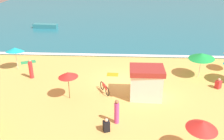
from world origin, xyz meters
name	(u,v)px	position (x,y,z in m)	size (l,w,h in m)	color
ground_plane	(119,81)	(0.00, 0.00, 0.00)	(60.00, 60.00, 0.00)	#EDBC60
ocean_water	(123,15)	(0.00, 28.00, 0.05)	(60.00, 44.00, 0.10)	teal
wave_breaker_foam	(121,55)	(0.00, 6.30, 0.10)	(57.00, 0.70, 0.01)	white
lifeguard_cabana	(146,82)	(2.15, -2.63, 1.28)	(2.58, 2.03, 2.50)	white
beach_umbrella_0	(68,75)	(-3.77, -3.13, 2.02)	(1.96, 1.95, 2.25)	#4C3823
beach_umbrella_5	(202,56)	(7.30, 1.33, 2.05)	(3.14, 3.13, 2.38)	silver
beach_umbrella_6	(15,50)	(-10.05, 2.19, 2.02)	(2.16, 2.18, 2.31)	silver
beach_umbrella_8	(202,125)	(4.60, -8.84, 1.96)	(2.32, 2.33, 2.24)	silver
parked_bicycle	(105,88)	(-1.12, -2.03, 0.38)	(0.90, 1.64, 0.76)	black
beachgoer_0	(117,112)	(0.01, -6.14, 0.83)	(0.38, 0.38, 1.73)	#D84CA5
beachgoer_3	(218,84)	(8.34, -0.83, 0.40)	(0.56, 0.56, 0.92)	red
beachgoer_4	(31,69)	(-7.97, 0.29, 0.83)	(0.43, 0.43, 1.78)	red
beachgoer_5	(106,126)	(-0.61, -7.03, 0.40)	(0.51, 0.51, 0.92)	black
beach_towel_1	(113,75)	(-0.64, 1.36, 0.01)	(1.09, 0.82, 0.01)	orange
beach_towel_2	(28,62)	(-9.66, 3.97, 0.01)	(1.73, 1.44, 0.01)	green
small_boat_0	(45,26)	(-11.90, 17.62, 0.42)	(3.83, 1.20, 0.64)	teal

